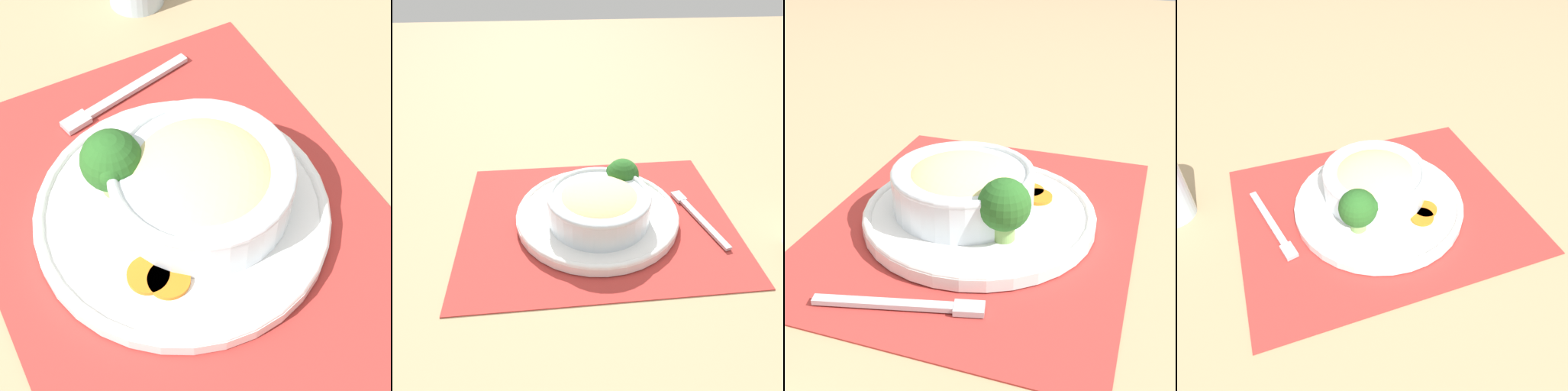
# 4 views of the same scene
# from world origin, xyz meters

# --- Properties ---
(ground_plane) EXTENTS (4.00, 4.00, 0.00)m
(ground_plane) POSITION_xyz_m (0.00, 0.00, 0.00)
(ground_plane) COLOR tan
(placemat) EXTENTS (0.51, 0.41, 0.00)m
(placemat) POSITION_xyz_m (0.00, 0.00, 0.00)
(placemat) COLOR #B2332D
(placemat) RESTS_ON ground_plane
(plate) EXTENTS (0.30, 0.30, 0.02)m
(plate) POSITION_xyz_m (0.00, 0.00, 0.02)
(plate) COLOR white
(plate) RESTS_ON placemat
(bowl) EXTENTS (0.19, 0.19, 0.07)m
(bowl) POSITION_xyz_m (-0.00, -0.02, 0.05)
(bowl) COLOR silver
(bowl) RESTS_ON plate
(broccoli_floret) EXTENTS (0.06, 0.06, 0.08)m
(broccoli_floret) POSITION_xyz_m (0.05, 0.05, 0.07)
(broccoli_floret) COLOR #84AD5B
(broccoli_floret) RESTS_ON plate
(carrot_slice_near) EXTENTS (0.04, 0.04, 0.01)m
(carrot_slice_near) POSITION_xyz_m (-0.06, 0.06, 0.02)
(carrot_slice_near) COLOR orange
(carrot_slice_near) RESTS_ON plate
(carrot_slice_middle) EXTENTS (0.04, 0.04, 0.01)m
(carrot_slice_middle) POSITION_xyz_m (-0.07, 0.05, 0.02)
(carrot_slice_middle) COLOR orange
(carrot_slice_middle) RESTS_ON plate
(fork) EXTENTS (0.06, 0.18, 0.01)m
(fork) POSITION_xyz_m (0.19, -0.00, 0.01)
(fork) COLOR #B7B7BC
(fork) RESTS_ON placemat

